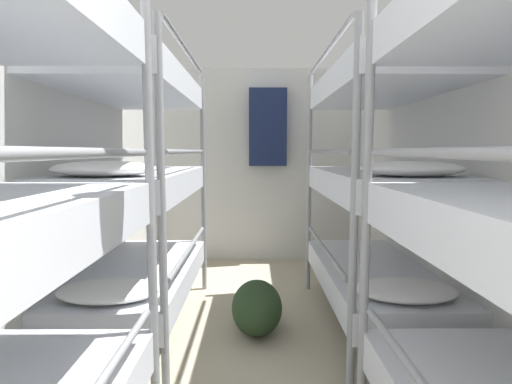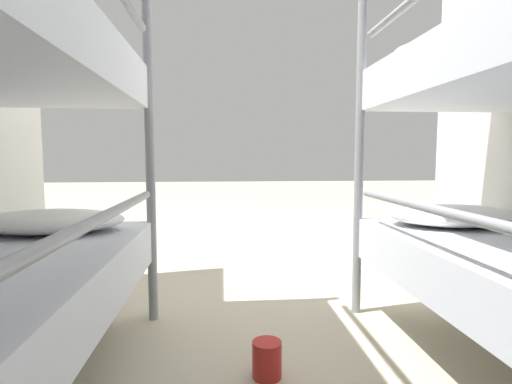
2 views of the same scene
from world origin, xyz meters
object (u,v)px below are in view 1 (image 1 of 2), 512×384
duffel_bag (257,307)px  hanging_coat (268,127)px  bunk_stack_left_far (136,183)px  bunk_stack_right_far (378,183)px

duffel_bag → hanging_coat: hanging_coat is taller
bunk_stack_left_far → hanging_coat: (1.01, 1.86, 0.50)m
bunk_stack_left_far → bunk_stack_right_far: 1.74m
bunk_stack_left_far → hanging_coat: size_ratio=2.29×
bunk_stack_left_far → hanging_coat: 2.18m
duffel_bag → bunk_stack_left_far: bearing=179.1°
bunk_stack_right_far → duffel_bag: size_ratio=3.51×
bunk_stack_right_far → duffel_bag: (-0.87, -0.01, -0.92)m
bunk_stack_right_far → duffel_bag: bunk_stack_right_far is taller
duffel_bag → hanging_coat: bearing=85.8°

